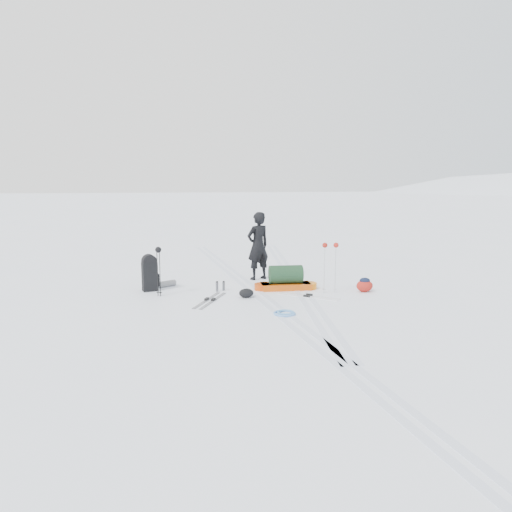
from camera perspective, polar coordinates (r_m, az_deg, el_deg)
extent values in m
plane|color=white|center=(12.25, 0.33, -4.46)|extent=(200.00, 200.00, 0.00)
cube|color=silver|center=(12.23, -0.22, -4.47)|extent=(1.40, 17.97, 0.01)
cube|color=silver|center=(12.27, 0.88, -4.42)|extent=(1.40, 17.97, 0.01)
cube|color=silver|center=(14.44, 3.70, -2.43)|extent=(2.09, 13.88, 0.01)
cube|color=silver|center=(14.51, 4.62, -2.40)|extent=(2.09, 13.88, 0.01)
imported|color=black|center=(13.99, 0.23, 1.17)|extent=(0.82, 0.69, 1.91)
cube|color=#C04A0B|center=(12.87, 3.41, -3.46)|extent=(1.30, 0.61, 0.16)
cylinder|color=orange|center=(12.99, 5.93, -3.38)|extent=(0.50, 0.50, 0.16)
cylinder|color=#C2400B|center=(12.78, 0.84, -3.54)|extent=(0.50, 0.50, 0.16)
cylinder|color=black|center=(12.81, 3.42, -2.10)|extent=(0.88, 0.52, 0.46)
cube|color=black|center=(12.89, -12.05, -2.32)|extent=(0.42, 0.34, 0.74)
cylinder|color=black|center=(12.83, -12.10, -0.61)|extent=(0.41, 0.33, 0.36)
cube|color=black|center=(12.98, -11.24, -2.69)|extent=(0.13, 0.20, 0.32)
cylinder|color=slate|center=(13.36, -10.32, -3.15)|extent=(0.58, 0.41, 0.16)
cylinder|color=black|center=(12.26, -11.20, -1.95)|extent=(0.02, 0.02, 1.12)
cylinder|color=black|center=(12.21, -10.92, -1.98)|extent=(0.02, 0.02, 1.12)
torus|color=black|center=(12.35, -11.14, -4.10)|extent=(0.10, 0.10, 0.01)
torus|color=black|center=(12.31, -10.86, -4.14)|extent=(0.10, 0.10, 0.01)
sphere|color=black|center=(12.14, -11.11, 0.70)|extent=(0.15, 0.15, 0.15)
cylinder|color=silver|center=(12.45, 7.82, -1.55)|extent=(0.02, 0.02, 1.18)
cylinder|color=silver|center=(12.50, 9.07, -1.53)|extent=(0.02, 0.02, 1.18)
torus|color=#A3A4AA|center=(12.55, 7.77, -3.80)|extent=(0.09, 0.09, 0.01)
torus|color=silver|center=(12.60, 9.01, -3.77)|extent=(0.09, 0.09, 0.01)
sphere|color=maroon|center=(12.35, 7.88, 1.23)|extent=(0.13, 0.13, 0.13)
sphere|color=maroon|center=(12.41, 9.13, 1.24)|extent=(0.13, 0.13, 0.13)
cube|color=gray|center=(11.69, -4.90, -5.10)|extent=(0.80, 1.50, 0.01)
cube|color=gray|center=(11.74, -5.66, -5.05)|extent=(0.80, 1.50, 0.01)
cube|color=black|center=(11.68, -4.91, -4.96)|extent=(0.13, 0.18, 0.05)
cube|color=black|center=(11.74, -5.66, -4.90)|extent=(0.13, 0.18, 0.05)
cube|color=silver|center=(12.04, 5.82, -4.70)|extent=(1.25, 1.07, 0.01)
cube|color=silver|center=(12.19, 6.10, -4.55)|extent=(1.25, 1.07, 0.01)
cube|color=black|center=(12.04, 5.82, -4.57)|extent=(0.16, 0.15, 0.04)
cube|color=black|center=(12.18, 6.11, -4.41)|extent=(0.16, 0.15, 0.04)
torus|color=#5D9BE2|center=(10.52, 3.28, -6.55)|extent=(0.62, 0.62, 0.05)
torus|color=#579CD5|center=(10.55, 3.42, -6.45)|extent=(0.49, 0.49, 0.04)
ellipsoid|color=maroon|center=(12.84, 12.30, -3.35)|extent=(0.49, 0.42, 0.30)
ellipsoid|color=black|center=(12.81, 12.32, -2.76)|extent=(0.32, 0.28, 0.15)
cylinder|color=#56585E|center=(12.63, -4.47, -3.54)|extent=(0.08, 0.08, 0.23)
cylinder|color=#53575A|center=(12.73, -3.72, -3.47)|extent=(0.08, 0.08, 0.22)
cylinder|color=black|center=(12.60, -4.48, -2.96)|extent=(0.07, 0.07, 0.03)
cylinder|color=black|center=(12.71, -3.72, -2.94)|extent=(0.07, 0.07, 0.03)
ellipsoid|color=black|center=(11.94, -1.12, -4.27)|extent=(0.41, 0.34, 0.22)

